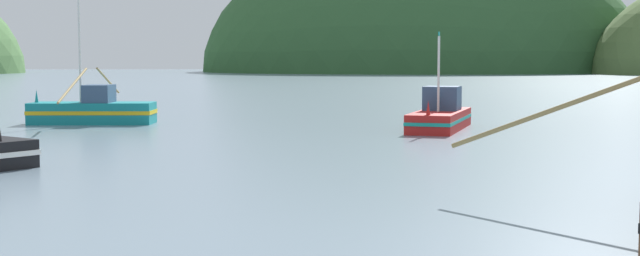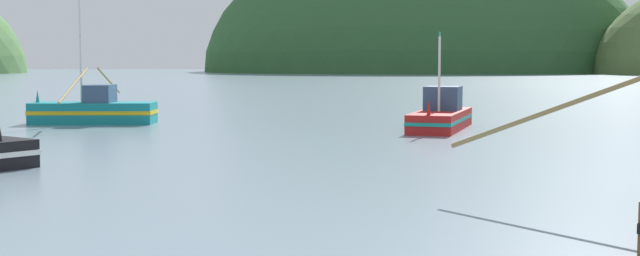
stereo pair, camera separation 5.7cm
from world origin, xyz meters
name	(u,v)px [view 2 (the right image)]	position (x,y,z in m)	size (l,w,h in m)	color
hill_mid_right	(424,71)	(36.80, 242.27, 0.00)	(127.12, 101.69, 82.43)	#2D562D
fishing_boat_red	(441,116)	(2.37, 42.04, 0.68)	(4.78, 8.03, 4.97)	red
fishing_boat_teal	(94,110)	(-16.25, 46.74, 0.76)	(6.89, 12.87, 7.71)	#147F84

